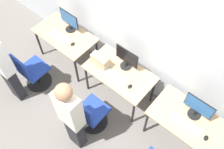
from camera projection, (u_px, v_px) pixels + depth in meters
name	position (u px, v px, depth m)	size (l,w,h in m)	color
ground_plane	(107.00, 106.00, 4.55)	(20.00, 20.00, 0.00)	slate
wall_back	(140.00, 27.00, 3.74)	(12.00, 0.05, 2.80)	#B7BCC1
desk_left	(65.00, 37.00, 4.65)	(1.15, 0.66, 0.73)	tan
monitor_left	(69.00, 21.00, 4.47)	(0.43, 0.20, 0.40)	black
keyboard_left	(60.00, 37.00, 4.52)	(0.44, 0.14, 0.02)	silver
mouse_left	(73.00, 44.00, 4.42)	(0.06, 0.09, 0.03)	black
office_chair_left	(33.00, 73.00, 4.53)	(0.48, 0.48, 0.90)	black
person_left	(2.00, 64.00, 3.90)	(0.36, 0.23, 1.74)	#232328
desk_center	(120.00, 75.00, 4.16)	(1.15, 0.66, 0.73)	tan
monitor_center	(127.00, 58.00, 3.99)	(0.43, 0.20, 0.40)	black
keyboard_center	(115.00, 77.00, 4.03)	(0.44, 0.14, 0.02)	silver
mouse_center	(130.00, 86.00, 3.92)	(0.06, 0.09, 0.03)	black
office_chair_center	(90.00, 114.00, 4.06)	(0.48, 0.48, 0.90)	black
person_center	(71.00, 116.00, 3.42)	(0.36, 0.22, 1.70)	#232328
desk_right	(188.00, 122.00, 3.68)	(1.15, 0.66, 0.73)	tan
monitor_right	(198.00, 108.00, 3.49)	(0.43, 0.20, 0.40)	black
keyboard_right	(187.00, 125.00, 3.56)	(0.44, 0.14, 0.02)	silver
mouse_right	(206.00, 138.00, 3.45)	(0.06, 0.09, 0.03)	black
handbag	(100.00, 61.00, 4.09)	(0.30, 0.18, 0.25)	tan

